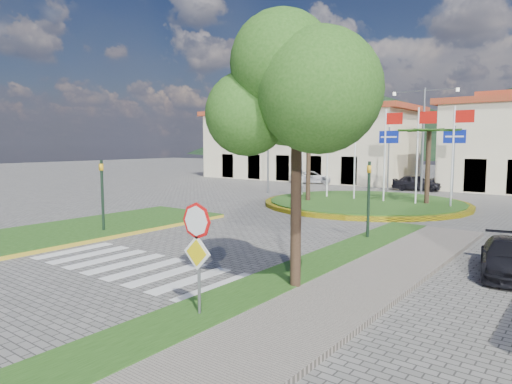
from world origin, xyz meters
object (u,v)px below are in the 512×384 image
Objects in this scene: car_dark_b at (452,183)px; car_side_right at (509,258)px; roundabout_island at (365,202)px; white_van at (314,177)px; deciduous_tree at (297,93)px; stop_sign at (197,242)px; car_dark_a at (416,183)px.

car_side_right is (7.77, -24.87, -0.08)m from car_dark_b.
roundabout_island is 15.41m from car_side_right.
car_side_right is (20.25, -23.63, -0.07)m from white_van.
deciduous_tree is 1.82× the size of car_dark_b.
stop_sign is 0.61× the size of white_van.
stop_sign is at bearing 179.93° from car_dark_a.
car_dark_a is at bearing 108.15° from car_dark_b.
car_side_right is at bearing -162.56° from white_van.
white_van is 10.24m from car_dark_a.
car_dark_b is (2.27, 2.08, -0.04)m from car_dark_a.
deciduous_tree is at bearing -72.09° from roundabout_island.
deciduous_tree is at bearing 78.82° from stop_sign.
deciduous_tree is 1.77× the size of car_dark_a.
roundabout_island reaches higher than car_side_right.
stop_sign reaches higher than white_van.
stop_sign is at bearing 160.75° from car_dark_b.
car_dark_b reaches higher than car_side_right.
deciduous_tree is 28.83m from car_dark_a.
deciduous_tree reaches higher than roundabout_island.
stop_sign is 0.69× the size of car_dark_a.
roundabout_island is at bearing -161.32° from white_van.
car_dark_a is (-5.77, 27.88, -4.52)m from deciduous_tree.
stop_sign is 35.30m from white_van.
roundabout_island is at bearing 171.90° from car_dark_a.
car_dark_a reaches higher than car_side_right.
white_van is 1.18× the size of car_side_right.
deciduous_tree is 33.17m from white_van.
stop_sign is 0.71× the size of car_dark_b.
car_side_right is at bearing -165.80° from car_dark_a.
deciduous_tree reaches higher than car_dark_b.
car_dark_b is (2.00, 12.96, 0.44)m from roundabout_island.
car_dark_a is at bearing 102.67° from car_side_right.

